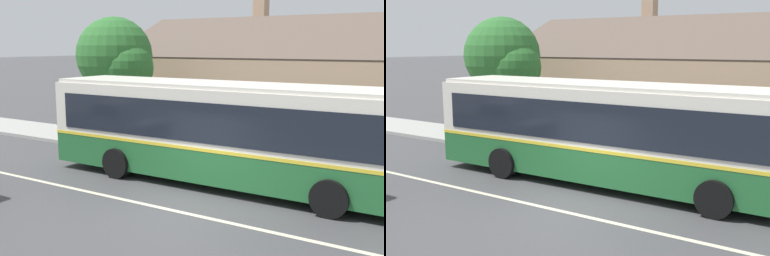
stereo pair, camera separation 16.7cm
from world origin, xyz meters
The scene contains 6 objects.
ground_plane centered at (0.00, 0.00, 0.00)m, with size 300.00×300.00×0.00m, color #424244.
sidewalk_far centered at (0.00, 6.00, 0.07)m, with size 60.00×3.00×0.15m, color #9E9E99.
lane_divider_stripe centered at (0.00, 0.00, 0.00)m, with size 60.00×0.16×0.01m, color beige.
transit_bus centered at (-0.24, 2.90, 1.71)m, with size 12.08×2.86×3.17m.
bench_by_building centered at (-6.28, 5.71, 0.57)m, with size 1.63×0.51×0.94m.
street_tree_secondary centered at (-7.79, 6.67, 3.70)m, with size 3.76×3.46×5.59m.
Camera 2 is at (6.92, -9.89, 4.30)m, focal length 45.00 mm.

